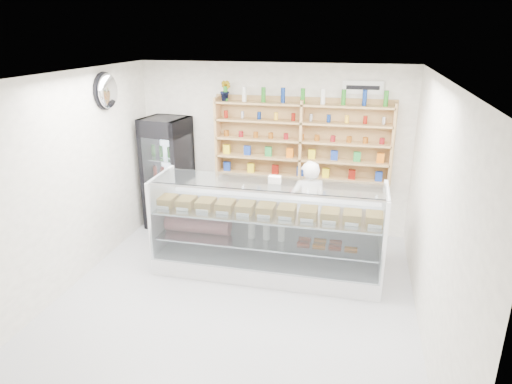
# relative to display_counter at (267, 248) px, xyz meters

# --- Properties ---
(room) EXTENTS (5.00, 5.00, 5.00)m
(room) POSITION_rel_display_counter_xyz_m (-0.25, -0.89, 1.03)
(room) COLOR #AAAAAF
(room) RESTS_ON ground
(display_counter) EXTENTS (3.15, 0.94, 1.37)m
(display_counter) POSITION_rel_display_counter_xyz_m (0.00, 0.00, 0.00)
(display_counter) COLOR white
(display_counter) RESTS_ON floor
(shop_worker) EXTENTS (0.62, 0.49, 1.49)m
(shop_worker) POSITION_rel_display_counter_xyz_m (0.48, 0.69, 0.37)
(shop_worker) COLOR white
(shop_worker) RESTS_ON floor
(drinks_cooler) EXTENTS (0.78, 0.76, 1.92)m
(drinks_cooler) POSITION_rel_display_counter_xyz_m (-2.00, 1.25, 0.59)
(drinks_cooler) COLOR black
(drinks_cooler) RESTS_ON floor
(wall_shelving) EXTENTS (2.84, 0.28, 1.33)m
(wall_shelving) POSITION_rel_display_counter_xyz_m (0.25, 1.45, 1.22)
(wall_shelving) COLOR tan
(wall_shelving) RESTS_ON back_wall
(potted_plant) EXTENTS (0.22, 0.20, 0.33)m
(potted_plant) POSITION_rel_display_counter_xyz_m (-1.00, 1.45, 1.99)
(potted_plant) COLOR #1E6626
(potted_plant) RESTS_ON wall_shelving
(security_mirror) EXTENTS (0.15, 0.50, 0.50)m
(security_mirror) POSITION_rel_display_counter_xyz_m (-2.42, 0.31, 2.08)
(security_mirror) COLOR silver
(security_mirror) RESTS_ON left_wall
(wall_sign) EXTENTS (0.62, 0.03, 0.20)m
(wall_sign) POSITION_rel_display_counter_xyz_m (1.15, 1.58, 2.08)
(wall_sign) COLOR white
(wall_sign) RESTS_ON back_wall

